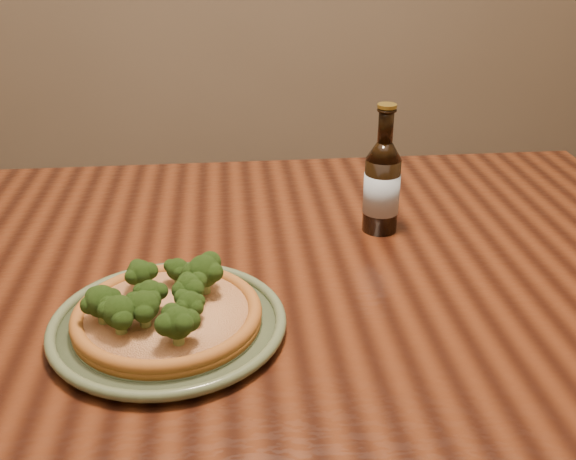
{
  "coord_description": "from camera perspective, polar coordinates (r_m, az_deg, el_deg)",
  "views": [
    {
      "loc": [
        0.07,
        -0.77,
        1.23
      ],
      "look_at": [
        0.15,
        0.08,
        0.82
      ],
      "focal_mm": 42.0,
      "sensor_mm": 36.0,
      "label": 1
    }
  ],
  "objects": [
    {
      "name": "table",
      "position": [
        1.05,
        -8.41,
        -7.82
      ],
      "size": [
        1.6,
        0.9,
        0.75
      ],
      "color": "#4C2210",
      "rests_on": "ground"
    },
    {
      "name": "plate",
      "position": [
        0.86,
        -10.1,
        -7.82
      ],
      "size": [
        0.3,
        0.3,
        0.02
      ],
      "rotation": [
        0.0,
        0.0,
        0.22
      ],
      "color": "#586948",
      "rests_on": "table"
    },
    {
      "name": "pizza",
      "position": [
        0.85,
        -10.32,
        -6.75
      ],
      "size": [
        0.24,
        0.24,
        0.07
      ],
      "rotation": [
        0.0,
        0.0,
        -0.34
      ],
      "color": "#AC6626",
      "rests_on": "plate"
    },
    {
      "name": "beer_bottle",
      "position": [
        1.08,
        7.95,
        3.75
      ],
      "size": [
        0.06,
        0.06,
        0.21
      ],
      "rotation": [
        0.0,
        0.0,
        -0.29
      ],
      "color": "black",
      "rests_on": "table"
    }
  ]
}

